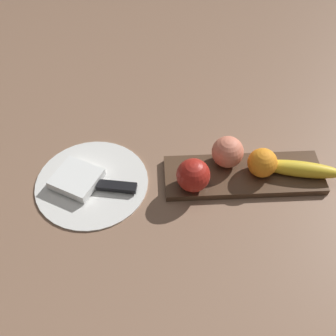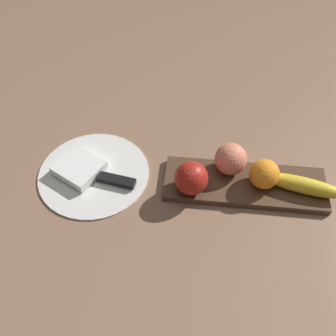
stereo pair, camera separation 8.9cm
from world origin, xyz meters
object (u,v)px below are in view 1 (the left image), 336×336
Objects in this scene: banana at (300,169)px; orange_near_apple at (263,164)px; apple at (193,175)px; peach at (228,152)px; folded_napkin at (76,179)px; knife at (110,186)px; fruit_tray at (244,176)px; dinner_plate at (92,183)px.

banana is 2.85× the size of orange_near_apple.
peach is at bearing -142.62° from apple.
apple is at bearing 173.59° from folded_napkin.
apple is 0.19m from knife.
peach is at bearing -25.97° from orange_near_apple.
dinner_plate is at bearing 0.00° from fruit_tray.
orange_near_apple is 0.91× the size of peach.
apple is at bearing -163.35° from banana.
peach is 0.75× the size of folded_napkin.
orange_near_apple is 0.37× the size of knife.
fruit_tray is 4.90× the size of apple.
apple is at bearing 37.38° from peach.
orange_near_apple is (-0.04, 0.00, 0.04)m from fruit_tray.
knife is at bearing -3.32° from apple.
knife is (0.35, 0.02, -0.04)m from orange_near_apple.
orange_near_apple is at bearing 154.03° from peach.
folded_napkin reaches higher than dinner_plate.
banana reaches higher than fruit_tray.
banana is at bearing 178.98° from dinner_plate.
orange_near_apple is at bearing 178.90° from fruit_tray.
orange_near_apple is 0.68× the size of folded_napkin.
peach is (0.07, -0.04, 0.00)m from orange_near_apple.
peach reaches higher than fruit_tray.
folded_napkin is 0.08m from knife.
banana is 0.17m from peach.
knife is (0.19, -0.01, -0.04)m from apple.
apple is 1.12× the size of orange_near_apple.
folded_napkin reaches higher than knife.
knife is at bearing 2.98° from orange_near_apple.
fruit_tray is 4.98× the size of peach.
knife is at bearing 11.29° from peach.
fruit_tray is 0.07m from peach.
apple is 0.41× the size of knife.
peach is (0.04, -0.04, 0.05)m from fruit_tray.
orange_near_apple is at bearing 179.90° from dinner_plate.
peach reaches higher than banana.
apple is 0.39× the size of banana.
fruit_tray is at bearing -1.10° from orange_near_apple.
banana reaches higher than folded_napkin.
apple is 0.29× the size of dinner_plate.
fruit_tray is 0.13m from apple.
banana is at bearing 179.05° from folded_napkin.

